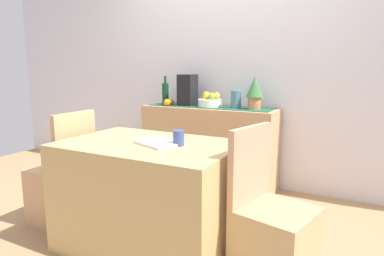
{
  "coord_description": "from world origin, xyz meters",
  "views": [
    {
      "loc": [
        1.3,
        -2.19,
        1.23
      ],
      "look_at": [
        -0.04,
        0.38,
        0.71
      ],
      "focal_mm": 31.42,
      "sensor_mm": 36.0,
      "label": 1
    }
  ],
  "objects": [
    {
      "name": "apple_front",
      "position": [
        -0.16,
        0.92,
        0.95
      ],
      "size": [
        0.08,
        0.08,
        0.08
      ],
      "primitive_type": "sphere",
      "color": "gold",
      "rests_on": "fruit_bowl"
    },
    {
      "name": "open_book",
      "position": [
        0.13,
        -0.41,
        0.75
      ],
      "size": [
        0.34,
        0.3,
        0.02
      ],
      "primitive_type": "cube",
      "rotation": [
        0.0,
        0.0,
        -0.37
      ],
      "color": "white",
      "rests_on": "dining_table"
    },
    {
      "name": "room_wall_rear",
      "position": [
        0.0,
        1.18,
        1.35
      ],
      "size": [
        6.4,
        0.06,
        2.7
      ],
      "primitive_type": "cube",
      "color": "silver",
      "rests_on": "ground"
    },
    {
      "name": "chair_near_window",
      "position": [
        -0.8,
        -0.4,
        0.27
      ],
      "size": [
        0.41,
        0.41,
        0.9
      ],
      "color": "tan",
      "rests_on": "ground"
    },
    {
      "name": "dining_table",
      "position": [
        0.04,
        -0.4,
        0.37
      ],
      "size": [
        1.16,
        0.76,
        0.74
      ],
      "primitive_type": "cube",
      "color": "tan",
      "rests_on": "ground"
    },
    {
      "name": "orange_loose_end",
      "position": [
        -0.56,
        0.8,
        0.87
      ],
      "size": [
        0.07,
        0.07,
        0.07
      ],
      "primitive_type": "sphere",
      "color": "orange",
      "rests_on": "sideboard_console"
    },
    {
      "name": "chair_by_corner",
      "position": [
        0.89,
        -0.4,
        0.27
      ],
      "size": [
        0.48,
        0.48,
        0.9
      ],
      "color": "tan",
      "rests_on": "ground"
    },
    {
      "name": "wine_bottle",
      "position": [
        -0.66,
        0.92,
        0.95
      ],
      "size": [
        0.07,
        0.07,
        0.31
      ],
      "color": "#133B20",
      "rests_on": "sideboard_console"
    },
    {
      "name": "coffee_maker",
      "position": [
        -0.38,
        0.92,
        1.0
      ],
      "size": [
        0.16,
        0.18,
        0.33
      ],
      "primitive_type": "cube",
      "color": "black",
      "rests_on": "sideboard_console"
    },
    {
      "name": "apple_rear",
      "position": [
        -0.09,
        0.9,
        0.95
      ],
      "size": [
        0.07,
        0.07,
        0.07
      ],
      "primitive_type": "sphere",
      "color": "#89B034",
      "rests_on": "fruit_bowl"
    },
    {
      "name": "orange_loose_far",
      "position": [
        -0.56,
        0.88,
        0.87
      ],
      "size": [
        0.07,
        0.07,
        0.07
      ],
      "primitive_type": "sphere",
      "color": "orange",
      "rests_on": "sideboard_console"
    },
    {
      "name": "apple_upper",
      "position": [
        -0.06,
        0.96,
        0.95
      ],
      "size": [
        0.07,
        0.07,
        0.07
      ],
      "primitive_type": "sphere",
      "color": "gold",
      "rests_on": "fruit_bowl"
    },
    {
      "name": "coffee_cup",
      "position": [
        0.26,
        -0.38,
        0.79
      ],
      "size": [
        0.07,
        0.07,
        0.1
      ],
      "primitive_type": "cylinder",
      "color": "#3A4D8F",
      "rests_on": "dining_table"
    },
    {
      "name": "sideboard_console",
      "position": [
        -0.13,
        0.92,
        0.42
      ],
      "size": [
        1.4,
        0.42,
        0.83
      ],
      "primitive_type": "cube",
      "color": "tan",
      "rests_on": "ground"
    },
    {
      "name": "ground_plane",
      "position": [
        0.0,
        0.0,
        -0.01
      ],
      "size": [
        6.4,
        6.4,
        0.02
      ],
      "primitive_type": "cube",
      "color": "#A47F56",
      "rests_on": "ground"
    },
    {
      "name": "apple_left",
      "position": [
        -0.14,
        0.98,
        0.95
      ],
      "size": [
        0.07,
        0.07,
        0.07
      ],
      "primitive_type": "sphere",
      "color": "#B6391E",
      "rests_on": "fruit_bowl"
    },
    {
      "name": "ceramic_vase",
      "position": [
        0.16,
        0.92,
        0.92
      ],
      "size": [
        0.1,
        0.1,
        0.18
      ],
      "primitive_type": "cylinder",
      "color": "slate",
      "rests_on": "sideboard_console"
    },
    {
      "name": "fruit_bowl",
      "position": [
        -0.12,
        0.92,
        0.88
      ],
      "size": [
        0.24,
        0.24,
        0.08
      ],
      "primitive_type": "cylinder",
      "color": "white",
      "rests_on": "table_runner"
    },
    {
      "name": "table_runner",
      "position": [
        -0.13,
        0.92,
        0.84
      ],
      "size": [
        1.31,
        0.32,
        0.01
      ],
      "primitive_type": "cube",
      "color": "#1D5338",
      "rests_on": "sideboard_console"
    },
    {
      "name": "potted_plant",
      "position": [
        0.34,
        0.92,
        1.01
      ],
      "size": [
        0.16,
        0.16,
        0.32
      ],
      "color": "#BB7C4F",
      "rests_on": "sideboard_console"
    }
  ]
}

